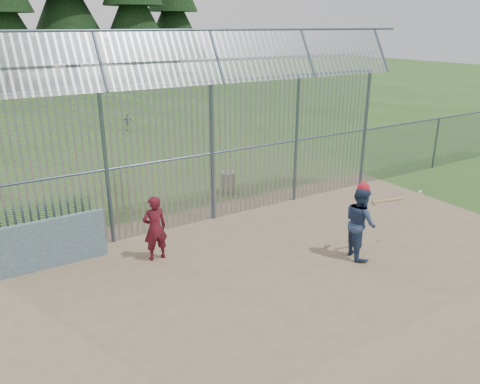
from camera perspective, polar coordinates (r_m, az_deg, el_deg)
ground at (r=11.22m, az=5.43°, el=-9.22°), size 120.00×120.00×0.00m
dirt_infield at (r=10.88m, az=7.03°, el=-10.23°), size 14.00×10.00×0.02m
dugout_wall at (r=11.79m, az=-21.98°, el=-5.82°), size 2.50×0.12×1.20m
batter at (r=11.67m, az=14.44°, el=-3.61°), size 0.92×1.04×1.79m
onlooker at (r=11.39m, az=-10.33°, el=-4.35°), size 0.60×0.40×1.62m
bg_kid_seated at (r=26.11m, az=-13.47°, el=8.27°), size 0.59×0.34×0.94m
batting_gear at (r=11.46m, az=15.38°, el=0.21°), size 1.81×0.55×0.59m
trash_can at (r=15.85m, az=-1.55°, el=1.19°), size 0.56×0.56×0.82m
backstop_fence at (r=14.01m, az=3.26°, el=7.09°), size 20.09×0.81×5.30m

